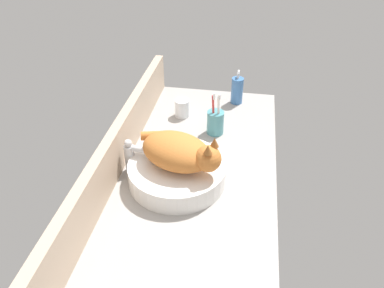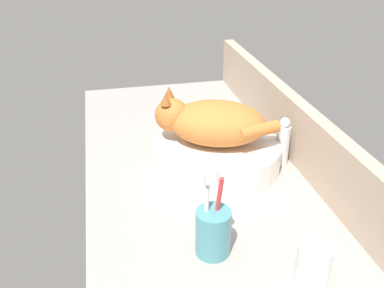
% 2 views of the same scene
% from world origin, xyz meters
% --- Properties ---
extents(ground_plane, '(1.35, 0.59, 0.04)m').
position_xyz_m(ground_plane, '(0.00, 0.00, -0.02)').
color(ground_plane, '#9E9993').
extents(backsplash_panel, '(1.35, 0.04, 0.17)m').
position_xyz_m(backsplash_panel, '(0.00, 0.28, 0.08)').
color(backsplash_panel, tan).
rests_on(backsplash_panel, ground_plane).
extents(sink_basin, '(0.34, 0.34, 0.07)m').
position_xyz_m(sink_basin, '(-0.03, 0.05, 0.04)').
color(sink_basin, white).
rests_on(sink_basin, ground_plane).
extents(cat, '(0.25, 0.30, 0.14)m').
position_xyz_m(cat, '(-0.03, 0.04, 0.13)').
color(cat, '#CC7533').
rests_on(cat, sink_basin).
extents(faucet, '(0.04, 0.12, 0.14)m').
position_xyz_m(faucet, '(0.00, 0.22, 0.07)').
color(faucet, silver).
rests_on(faucet, ground_plane).
extents(soap_dispenser, '(0.06, 0.06, 0.16)m').
position_xyz_m(soap_dispenser, '(0.57, -0.11, 0.06)').
color(soap_dispenser, '#3F72B2').
rests_on(soap_dispenser, ground_plane).
extents(toothbrush_cup, '(0.07, 0.07, 0.19)m').
position_xyz_m(toothbrush_cup, '(0.30, -0.04, 0.05)').
color(toothbrush_cup, teal).
rests_on(toothbrush_cup, ground_plane).
extents(water_glass, '(0.06, 0.06, 0.08)m').
position_xyz_m(water_glass, '(0.41, 0.12, 0.03)').
color(water_glass, white).
rests_on(water_glass, ground_plane).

